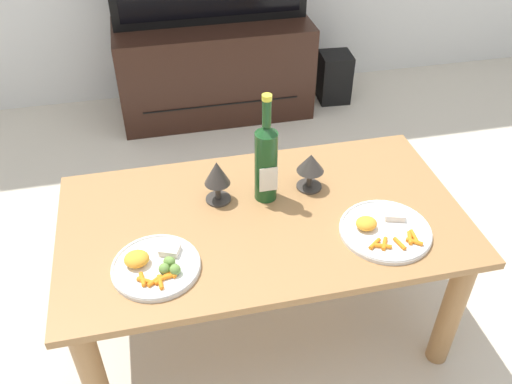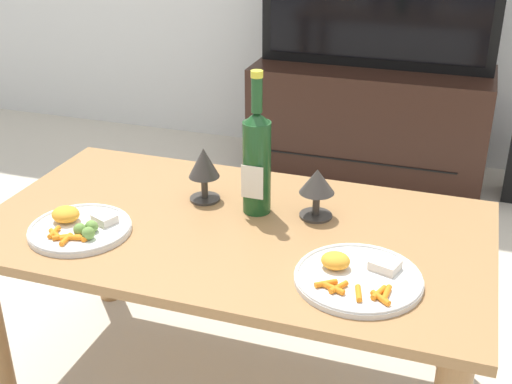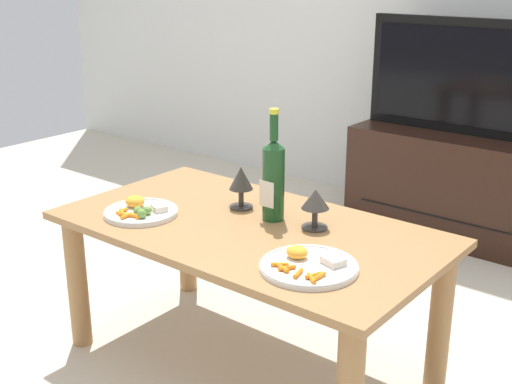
# 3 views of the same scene
# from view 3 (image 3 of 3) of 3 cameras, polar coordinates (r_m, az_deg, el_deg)

# --- Properties ---
(ground_plane) EXTENTS (6.40, 6.40, 0.00)m
(ground_plane) POSITION_cam_3_polar(r_m,az_deg,el_deg) (2.35, -0.62, -14.33)
(ground_plane) COLOR beige
(dining_table) EXTENTS (1.22, 0.67, 0.50)m
(dining_table) POSITION_cam_3_polar(r_m,az_deg,el_deg) (2.15, -0.65, -5.09)
(dining_table) COLOR #9E7042
(dining_table) RESTS_ON ground_plane
(tv_stand) EXTENTS (1.04, 0.45, 0.52)m
(tv_stand) POSITION_cam_3_polar(r_m,az_deg,el_deg) (3.43, 17.00, 0.57)
(tv_stand) COLOR black
(tv_stand) RESTS_ON ground_plane
(tv_screen) EXTENTS (1.01, 0.05, 0.54)m
(tv_screen) POSITION_cam_3_polar(r_m,az_deg,el_deg) (3.31, 17.86, 9.26)
(tv_screen) COLOR black
(tv_screen) RESTS_ON tv_stand
(wine_bottle) EXTENTS (0.07, 0.07, 0.36)m
(wine_bottle) POSITION_cam_3_polar(r_m,az_deg,el_deg) (2.12, 1.50, 1.30)
(wine_bottle) COLOR #19471E
(wine_bottle) RESTS_ON dining_table
(goblet_left) EXTENTS (0.08, 0.08, 0.14)m
(goblet_left) POSITION_cam_3_polar(r_m,az_deg,el_deg) (2.23, -1.29, 0.98)
(goblet_left) COLOR #38332D
(goblet_left) RESTS_ON dining_table
(goblet_right) EXTENTS (0.09, 0.09, 0.13)m
(goblet_right) POSITION_cam_3_polar(r_m,az_deg,el_deg) (2.07, 5.07, -0.84)
(goblet_right) COLOR #38332D
(goblet_right) RESTS_ON dining_table
(dinner_plate_left) EXTENTS (0.24, 0.24, 0.05)m
(dinner_plate_left) POSITION_cam_3_polar(r_m,az_deg,el_deg) (2.23, -9.80, -1.59)
(dinner_plate_left) COLOR white
(dinner_plate_left) RESTS_ON dining_table
(dinner_plate_right) EXTENTS (0.27, 0.27, 0.05)m
(dinner_plate_right) POSITION_cam_3_polar(r_m,az_deg,el_deg) (1.82, 4.50, -6.24)
(dinner_plate_right) COLOR white
(dinner_plate_right) RESTS_ON dining_table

